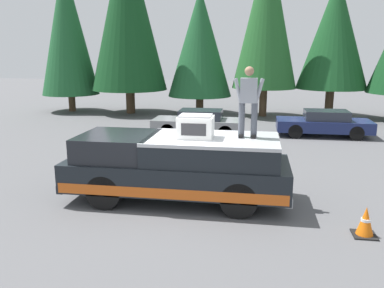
% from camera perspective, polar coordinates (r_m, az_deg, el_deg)
% --- Properties ---
extents(ground_plane, '(90.00, 90.00, 0.00)m').
position_cam_1_polar(ground_plane, '(9.93, -2.77, -8.48)').
color(ground_plane, '#565659').
extents(pickup_truck, '(2.01, 5.54, 1.65)m').
position_cam_1_polar(pickup_truck, '(9.86, -2.16, -3.29)').
color(pickup_truck, black).
rests_on(pickup_truck, ground).
extents(compressor_unit, '(0.65, 0.84, 0.56)m').
position_cam_1_polar(compressor_unit, '(9.42, 0.53, 2.55)').
color(compressor_unit, white).
rests_on(compressor_unit, pickup_truck).
extents(person_on_truck_bed, '(0.29, 0.72, 1.69)m').
position_cam_1_polar(person_on_truck_bed, '(9.49, 8.18, 6.31)').
color(person_on_truck_bed, '#4C515B').
rests_on(person_on_truck_bed, pickup_truck).
extents(parked_car_navy, '(1.64, 4.10, 1.16)m').
position_cam_1_polar(parked_car_navy, '(18.60, 18.56, 2.87)').
color(parked_car_navy, navy).
rests_on(parked_car_navy, ground).
extents(parked_car_grey, '(1.64, 4.10, 1.16)m').
position_cam_1_polar(parked_car_grey, '(17.81, 1.03, 3.12)').
color(parked_car_grey, gray).
rests_on(parked_car_grey, ground).
extents(traffic_cone, '(0.47, 0.47, 0.62)m').
position_cam_1_polar(traffic_cone, '(8.87, 23.83, -10.34)').
color(traffic_cone, black).
rests_on(traffic_cone, ground).
extents(conifer_left, '(4.00, 4.00, 7.91)m').
position_cam_1_polar(conifer_left, '(24.51, 19.96, 14.87)').
color(conifer_left, '#4C3826').
rests_on(conifer_left, ground).
extents(conifer_center_left, '(3.68, 3.68, 9.91)m').
position_cam_1_polar(conifer_center_left, '(23.64, 10.75, 17.98)').
color(conifer_center_left, '#4C3826').
rests_on(conifer_center_left, ground).
extents(conifer_center_right, '(3.88, 3.88, 7.45)m').
position_cam_1_polar(conifer_center_right, '(24.38, 1.16, 14.45)').
color(conifer_center_right, '#4C3826').
rests_on(conifer_center_right, ground).
extents(conifer_right, '(4.54, 4.54, 10.88)m').
position_cam_1_polar(conifer_right, '(24.80, -9.36, 18.67)').
color(conifer_right, '#4C3826').
rests_on(conifer_right, ground).
extents(conifer_far_right, '(3.52, 3.52, 9.15)m').
position_cam_1_polar(conifer_far_right, '(26.36, -17.65, 15.63)').
color(conifer_far_right, '#4C3826').
rests_on(conifer_far_right, ground).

